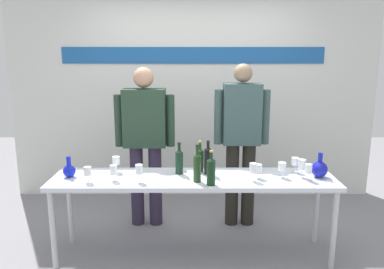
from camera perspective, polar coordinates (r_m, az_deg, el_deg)
ground_plane at (r=3.77m, az=0.01°, el=-17.39°), size 10.00×10.00×0.00m
back_wall at (r=4.88m, az=-0.06°, el=8.00°), size 4.63×0.11×3.00m
display_table at (r=3.48m, az=0.01°, el=-7.33°), size 2.54×0.58×0.76m
decanter_blue_left at (r=3.61m, az=-18.04°, el=-5.11°), size 0.11×0.11×0.19m
decanter_blue_right at (r=3.62m, az=18.29°, el=-4.85°), size 0.15×0.15×0.23m
presenter_left at (r=4.06m, az=-7.23°, el=-0.28°), size 0.63×0.22×1.71m
presenter_right at (r=4.07m, az=7.18°, el=-0.19°), size 0.58×0.22×1.75m
wine_bottle_0 at (r=3.51m, az=2.20°, el=-3.73°), size 0.07×0.07×0.32m
wine_bottle_1 at (r=3.30m, az=0.58°, el=-4.76°), size 0.07×0.07×0.33m
wine_bottle_2 at (r=3.52m, az=-2.12°, el=-3.91°), size 0.07×0.07×0.30m
wine_bottle_3 at (r=3.57m, az=1.00°, el=-3.70°), size 0.07×0.07×0.30m
wine_bottle_4 at (r=3.23m, az=2.67°, el=-5.36°), size 0.07×0.07×0.30m
wine_glass_left_0 at (r=3.40m, az=-15.51°, el=-5.35°), size 0.07×0.07×0.14m
wine_glass_left_1 at (r=3.63m, az=-11.45°, el=-3.85°), size 0.07×0.07×0.15m
wine_glass_left_2 at (r=3.40m, az=-11.82°, el=-5.23°), size 0.06×0.06×0.14m
wine_glass_left_3 at (r=3.32m, az=-8.10°, el=-5.22°), size 0.07×0.07×0.16m
wine_glass_right_0 at (r=3.37m, az=8.92°, el=-4.99°), size 0.07×0.07×0.16m
wine_glass_right_1 at (r=3.55m, az=15.89°, el=-4.34°), size 0.07×0.07×0.17m
wine_glass_right_2 at (r=3.69m, az=14.94°, el=-3.92°), size 0.07×0.07×0.14m
wine_glass_right_3 at (r=3.51m, az=13.10°, el=-4.72°), size 0.07×0.07×0.14m
wine_glass_right_4 at (r=3.49m, az=16.80°, el=-4.96°), size 0.06×0.06×0.15m
wine_glass_right_5 at (r=3.44m, az=9.65°, el=-5.03°), size 0.07×0.07×0.13m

